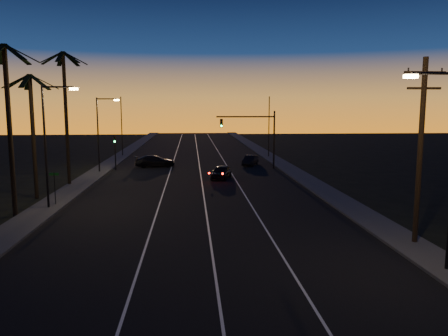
{
  "coord_description": "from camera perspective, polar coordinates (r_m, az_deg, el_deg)",
  "views": [
    {
      "loc": [
        -0.5,
        -12.17,
        7.42
      ],
      "look_at": [
        1.89,
        19.69,
        2.96
      ],
      "focal_mm": 35.0,
      "sensor_mm": 36.0,
      "label": 1
    }
  ],
  "objects": [
    {
      "name": "palm_near",
      "position": [
        32.51,
        -26.32,
        6.51
      ],
      "size": [
        4.25,
        4.16,
        11.53
      ],
      "color": "black",
      "rests_on": "ground"
    },
    {
      "name": "palm_far",
      "position": [
        43.76,
        -19.99,
        7.72
      ],
      "size": [
        4.25,
        4.16,
        12.53
      ],
      "color": "black",
      "rests_on": "ground"
    },
    {
      "name": "signal_mast",
      "position": [
        52.79,
        4.05,
        5.05
      ],
      "size": [
        7.1,
        0.41,
        7.0
      ],
      "color": "black",
      "rests_on": "ground"
    },
    {
      "name": "streetlight_left_far",
      "position": [
        51.25,
        -15.81,
        5.0
      ],
      "size": [
        2.55,
        0.26,
        8.5
      ],
      "color": "black",
      "rests_on": "ground"
    },
    {
      "name": "lane_stripe_left",
      "position": [
        42.89,
        -7.57,
        -2.07
      ],
      "size": [
        0.12,
        160.0,
        0.01
      ],
      "primitive_type": "cube",
      "color": "silver",
      "rests_on": "road"
    },
    {
      "name": "sidewalk_left",
      "position": [
        44.12,
        -18.27,
        -2.04
      ],
      "size": [
        2.4,
        170.0,
        0.16
      ],
      "primitive_type": "cube",
      "color": "#3C3C39",
      "rests_on": "ground"
    },
    {
      "name": "lane_stripe_mid",
      "position": [
        42.83,
        -2.89,
        -2.02
      ],
      "size": [
        0.12,
        160.0,
        0.01
      ],
      "primitive_type": "cube",
      "color": "silver",
      "rests_on": "road"
    },
    {
      "name": "right_car",
      "position": [
        56.16,
        3.46,
        1.0
      ],
      "size": [
        2.65,
        4.11,
        1.28
      ],
      "color": "black",
      "rests_on": "road"
    },
    {
      "name": "sidewalk_right",
      "position": [
        44.38,
        11.06,
        -1.73
      ],
      "size": [
        2.4,
        170.0,
        0.16
      ],
      "primitive_type": "cube",
      "color": "#3C3C39",
      "rests_on": "ground"
    },
    {
      "name": "signal_post",
      "position": [
        53.12,
        -14.05,
        2.81
      ],
      "size": [
        0.28,
        0.37,
        4.2
      ],
      "color": "black",
      "rests_on": "ground"
    },
    {
      "name": "street_sign",
      "position": [
        35.21,
        -21.25,
        -2.03
      ],
      "size": [
        0.7,
        0.06,
        2.6
      ],
      "color": "black",
      "rests_on": "ground"
    },
    {
      "name": "streetlight_right_near",
      "position": [
        21.45,
        27.23,
        1.44
      ],
      "size": [
        2.55,
        0.26,
        9.0
      ],
      "color": "black",
      "rests_on": "ground"
    },
    {
      "name": "utility_pole",
      "position": [
        25.35,
        24.27,
        2.47
      ],
      "size": [
        2.2,
        0.28,
        10.0
      ],
      "color": "black",
      "rests_on": "ground"
    },
    {
      "name": "far_pole_left",
      "position": [
        68.05,
        -13.22,
        5.27
      ],
      "size": [
        0.14,
        0.14,
        9.0
      ],
      "primitive_type": "cylinder",
      "color": "black",
      "rests_on": "ground"
    },
    {
      "name": "cross_car",
      "position": [
        55.29,
        -9.02,
        0.89
      ],
      "size": [
        5.22,
        2.73,
        1.45
      ],
      "color": "black",
      "rests_on": "road"
    },
    {
      "name": "streetlight_left_near",
      "position": [
        33.81,
        -21.89,
        3.81
      ],
      "size": [
        2.55,
        0.26,
        9.0
      ],
      "color": "black",
      "rests_on": "ground"
    },
    {
      "name": "palm_mid",
      "position": [
        38.35,
        -23.74,
        5.53
      ],
      "size": [
        4.25,
        4.16,
        10.03
      ],
      "color": "black",
      "rests_on": "ground"
    },
    {
      "name": "lane_stripe_right",
      "position": [
        43.05,
        1.77,
        -1.97
      ],
      "size": [
        0.12,
        160.0,
        0.01
      ],
      "primitive_type": "cube",
      "color": "silver",
      "rests_on": "road"
    },
    {
      "name": "lead_car",
      "position": [
        45.58,
        -0.36,
        -0.54
      ],
      "size": [
        2.81,
        4.79,
        1.38
      ],
      "color": "black",
      "rests_on": "road"
    },
    {
      "name": "road",
      "position": [
        42.82,
        -3.56,
        -2.05
      ],
      "size": [
        20.0,
        170.0,
        0.01
      ],
      "primitive_type": "cube",
      "color": "black",
      "rests_on": "ground"
    },
    {
      "name": "far_pole_right",
      "position": [
        65.26,
        5.89,
        5.33
      ],
      "size": [
        0.14,
        0.14,
        9.0
      ],
      "primitive_type": "cylinder",
      "color": "black",
      "rests_on": "ground"
    }
  ]
}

